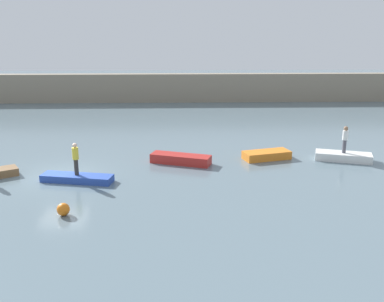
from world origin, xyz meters
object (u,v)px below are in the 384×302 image
at_px(rowboat_red, 181,159).
at_px(rowboat_white, 343,157).
at_px(rowboat_blue, 77,178).
at_px(mooring_buoy, 63,209).
at_px(person_white_shirt, 345,138).
at_px(person_yellow_shirt, 76,157).
at_px(rowboat_orange, 267,155).

bearing_deg(rowboat_red, rowboat_white, 21.48).
height_order(rowboat_blue, rowboat_white, rowboat_white).
height_order(rowboat_blue, mooring_buoy, mooring_buoy).
xyz_separation_m(rowboat_red, person_white_shirt, (9.79, 0.33, 1.12)).
bearing_deg(rowboat_red, rowboat_blue, -131.42).
bearing_deg(person_white_shirt, rowboat_blue, -167.67).
bearing_deg(rowboat_blue, person_yellow_shirt, -15.26).
bearing_deg(person_white_shirt, rowboat_orange, 174.44).
relative_size(person_yellow_shirt, mooring_buoy, 3.09).
xyz_separation_m(rowboat_orange, person_yellow_shirt, (-10.64, -3.77, 1.07)).
relative_size(rowboat_blue, rowboat_white, 1.15).
relative_size(rowboat_orange, person_yellow_shirt, 1.67).
bearing_deg(rowboat_orange, person_white_shirt, -21.36).
bearing_deg(rowboat_orange, person_yellow_shirt, -176.30).
relative_size(rowboat_white, person_white_shirt, 1.99).
relative_size(rowboat_blue, person_yellow_shirt, 2.20).
bearing_deg(rowboat_orange, rowboat_white, -21.36).
xyz_separation_m(rowboat_red, mooring_buoy, (-5.04, -7.27, 0.01)).
bearing_deg(person_white_shirt, person_yellow_shirt, -167.67).
bearing_deg(rowboat_red, rowboat_orange, 27.94).
relative_size(rowboat_orange, mooring_buoy, 5.15).
height_order(rowboat_blue, rowboat_orange, rowboat_orange).
distance_m(rowboat_white, person_white_shirt, 1.15).
bearing_deg(rowboat_red, person_yellow_shirt, -131.42).
relative_size(rowboat_red, person_yellow_shirt, 2.08).
distance_m(rowboat_blue, person_white_shirt, 15.60).
distance_m(rowboat_red, person_yellow_shirt, 6.27).
relative_size(rowboat_white, person_yellow_shirt, 1.91).
bearing_deg(rowboat_white, person_white_shirt, 0.00).
xyz_separation_m(rowboat_blue, rowboat_orange, (10.64, 3.77, 0.06)).
xyz_separation_m(rowboat_blue, person_yellow_shirt, (0.00, -0.00, 1.13)).
bearing_deg(rowboat_orange, rowboat_red, 172.57).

